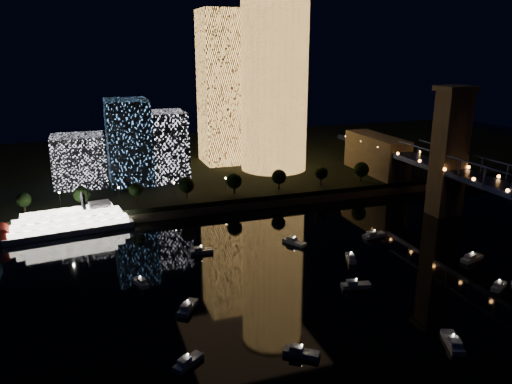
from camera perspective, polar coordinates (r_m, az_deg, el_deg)
ground at (r=138.65m, az=12.41°, el=-11.66°), size 520.00×520.00×0.00m
far_bank at (r=278.42m, az=-4.78°, el=3.53°), size 420.00×160.00×5.00m
seawall at (r=206.58m, az=0.66°, el=-1.30°), size 420.00×6.00×3.00m
tower_cylindrical at (r=243.88m, az=2.11°, el=12.84°), size 34.00×34.00×88.04m
tower_rectangular at (r=260.60m, az=-3.60°, el=11.75°), size 24.06×24.06×76.55m
midrise_blocks at (r=228.30m, az=-18.69°, el=4.45°), size 105.33×26.01×36.88m
riverboat at (r=189.95m, az=-21.19°, el=-3.38°), size 47.94×15.42×14.20m
motorboats at (r=143.65m, az=9.85°, el=-10.10°), size 106.18×75.08×2.78m
esplanade_trees at (r=202.45m, az=-7.23°, el=0.85°), size 166.75×6.79×8.89m
street_lamps at (r=207.36m, az=-9.35°, el=0.72°), size 132.70×0.70×5.65m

